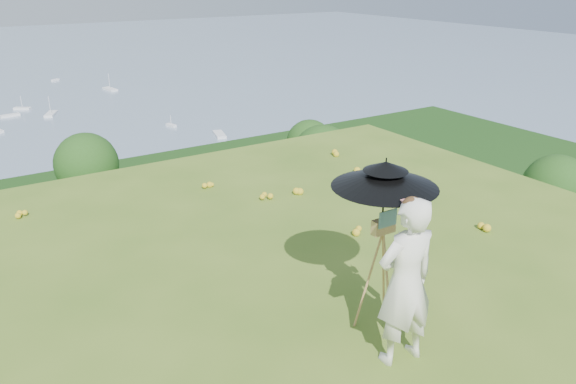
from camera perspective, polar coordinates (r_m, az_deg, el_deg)
ground at (r=6.44m, az=0.37°, el=-15.49°), size 14.00×14.00×0.00m
shoreline_tier at (r=88.81m, az=-27.25°, el=-7.72°), size 170.00×28.00×8.00m
slope_trees at (r=43.70m, az=-25.62°, el=-6.32°), size 110.00×50.00×6.00m
wildflowers at (r=6.57m, az=-0.84°, el=-13.97°), size 10.00×10.50×0.12m
painter at (r=5.89m, az=11.85°, el=-8.95°), size 0.72×0.51×1.87m
field_easel at (r=6.46m, az=9.38°, el=-7.77°), size 0.57×0.57×1.49m
sun_umbrella at (r=6.10m, az=9.72°, el=-0.27°), size 1.37×1.37×0.83m
painter_cap at (r=5.50m, az=12.54°, el=-1.03°), size 0.24×0.27×0.10m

